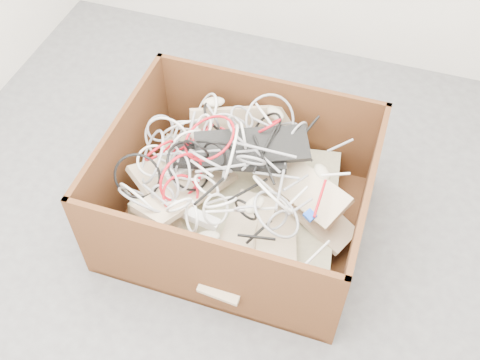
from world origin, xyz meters
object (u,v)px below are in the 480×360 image
(power_strip_left, at_px, (195,160))
(power_strip_right, at_px, (191,214))
(cardboard_box, at_px, (236,204))
(vga_plug, at_px, (310,215))

(power_strip_left, xyz_separation_m, power_strip_right, (0.08, -0.26, -0.03))
(cardboard_box, distance_m, power_strip_left, 0.29)
(cardboard_box, distance_m, power_strip_right, 0.32)
(power_strip_left, distance_m, power_strip_right, 0.27)
(power_strip_right, bearing_deg, cardboard_box, 66.42)
(power_strip_right, bearing_deg, vga_plug, 17.58)
(cardboard_box, height_order, vga_plug, cardboard_box)
(cardboard_box, bearing_deg, power_strip_right, -117.13)
(power_strip_right, xyz_separation_m, vga_plug, (0.48, 0.12, 0.04))
(cardboard_box, xyz_separation_m, power_strip_left, (-0.20, 0.03, 0.21))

